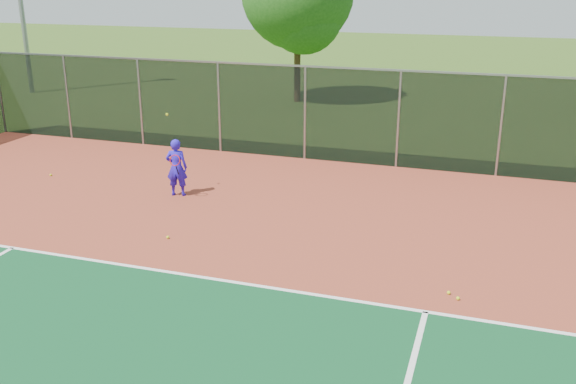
{
  "coord_description": "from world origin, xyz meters",
  "views": [
    {
      "loc": [
        2.86,
        -7.41,
        5.75
      ],
      "look_at": [
        -1.26,
        5.0,
        1.3
      ],
      "focal_mm": 40.0,
      "sensor_mm": 36.0,
      "label": 1
    }
  ],
  "objects": [
    {
      "name": "fence_back",
      "position": [
        0.0,
        12.0,
        1.56
      ],
      "size": [
        30.0,
        0.06,
        3.03
      ],
      "color": "black",
      "rests_on": "court_apron"
    },
    {
      "name": "practice_ball_3",
      "position": [
        -9.66,
        7.75,
        0.06
      ],
      "size": [
        0.07,
        0.07,
        0.07
      ],
      "primitive_type": "sphere",
      "color": "#C6DC19",
      "rests_on": "court_apron"
    },
    {
      "name": "practice_ball_1",
      "position": [
        2.33,
        3.82,
        0.06
      ],
      "size": [
        0.07,
        0.07,
        0.07
      ],
      "primitive_type": "sphere",
      "color": "#C6DC19",
      "rests_on": "court_apron"
    },
    {
      "name": "practice_ball_0",
      "position": [
        2.51,
        3.65,
        0.06
      ],
      "size": [
        0.07,
        0.07,
        0.07
      ],
      "primitive_type": "sphere",
      "color": "#C6DC19",
      "rests_on": "court_apron"
    },
    {
      "name": "practice_ball_4",
      "position": [
        -4.01,
        4.56,
        0.06
      ],
      "size": [
        0.07,
        0.07,
        0.07
      ],
      "primitive_type": "sphere",
      "color": "#C6DC19",
      "rests_on": "court_apron"
    },
    {
      "name": "court_apron",
      "position": [
        0.0,
        2.0,
        0.01
      ],
      "size": [
        30.0,
        20.0,
        0.02
      ],
      "primitive_type": "cube",
      "color": "#993C27",
      "rests_on": "ground"
    },
    {
      "name": "tennis_player",
      "position": [
        -5.21,
        7.38,
        0.81
      ],
      "size": [
        0.64,
        0.66,
        2.24
      ],
      "color": "#2516CE",
      "rests_on": "court_apron"
    }
  ]
}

